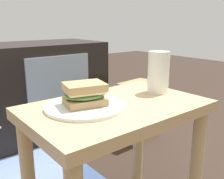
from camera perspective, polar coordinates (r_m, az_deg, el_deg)
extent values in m
cube|color=tan|center=(0.81, 1.01, -4.39)|extent=(0.56, 0.36, 0.04)
cylinder|color=tan|center=(1.00, 18.02, -15.99)|extent=(0.04, 0.04, 0.43)
cylinder|color=tan|center=(1.15, 5.76, -10.80)|extent=(0.04, 0.04, 0.43)
cube|color=black|center=(1.69, -18.49, -0.36)|extent=(0.96, 0.44, 0.58)
cube|color=#8C9EA8|center=(1.53, -11.30, -0.94)|extent=(0.39, 0.01, 0.44)
cylinder|color=silver|center=(0.78, -5.95, -3.70)|extent=(0.24, 0.24, 0.01)
cube|color=tan|center=(0.77, -5.98, -2.57)|extent=(0.13, 0.11, 0.02)
ellipsoid|color=#608C42|center=(0.77, -6.02, -1.21)|extent=(0.14, 0.12, 0.02)
cube|color=beige|center=(0.76, -6.04, -0.42)|extent=(0.12, 0.11, 0.01)
cube|color=tan|center=(0.76, -6.07, 0.60)|extent=(0.13, 0.12, 0.02)
cylinder|color=silver|center=(0.94, 10.16, 3.76)|extent=(0.08, 0.08, 0.15)
cylinder|color=#B26014|center=(0.94, 10.12, 2.93)|extent=(0.07, 0.07, 0.11)
cylinder|color=white|center=(0.93, 10.29, 6.66)|extent=(0.07, 0.07, 0.01)
cube|color=tan|center=(1.62, 5.56, -4.87)|extent=(0.26, 0.20, 0.33)
cube|color=#987950|center=(1.57, 5.72, 1.25)|extent=(0.24, 0.18, 0.03)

